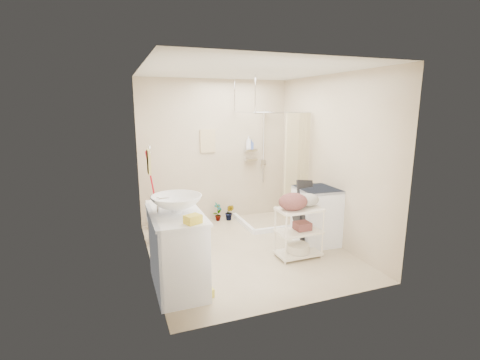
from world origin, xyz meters
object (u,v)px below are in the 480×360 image
at_px(vanity, 177,251).
at_px(washing_machine, 317,216).
at_px(toilet, 169,221).
at_px(laundry_rack, 299,228).

distance_m(vanity, washing_machine, 2.38).
bearing_deg(toilet, vanity, 176.85).
bearing_deg(washing_machine, vanity, -161.09).
bearing_deg(toilet, laundry_rack, -124.66).
bearing_deg(washing_machine, toilet, 162.49).
height_order(vanity, laundry_rack, vanity).
bearing_deg(laundry_rack, washing_machine, 34.11).
relative_size(washing_machine, laundry_rack, 1.02).
distance_m(vanity, toilet, 1.48).
relative_size(vanity, laundry_rack, 1.21).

